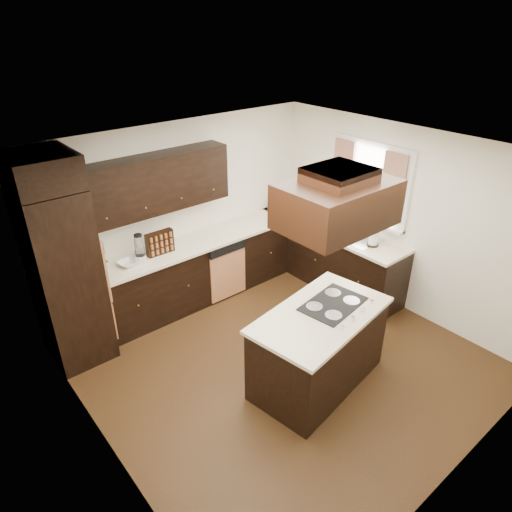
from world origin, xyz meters
name	(u,v)px	position (x,y,z in m)	size (l,w,h in m)	color
floor	(282,361)	(0.00, 0.00, -0.01)	(4.20, 4.20, 0.02)	#523418
ceiling	(289,155)	(0.00, 0.00, 2.51)	(4.20, 4.20, 0.02)	white
wall_back	(181,212)	(0.00, 2.11, 1.25)	(4.20, 0.02, 2.50)	white
wall_front	(474,378)	(0.00, -2.11, 1.25)	(4.20, 0.02, 2.50)	white
wall_left	(95,354)	(-2.11, 0.00, 1.25)	(0.02, 4.20, 2.50)	white
wall_right	(400,220)	(2.11, 0.00, 1.25)	(0.02, 4.20, 2.50)	white
oven_column	(66,278)	(-1.78, 1.71, 1.06)	(0.65, 0.75, 2.12)	black
wall_oven_face	(95,263)	(-1.43, 1.71, 1.12)	(0.05, 0.62, 0.78)	tan
base_cabinets_back	(199,271)	(0.03, 1.80, 0.44)	(2.93, 0.60, 0.88)	black
base_cabinets_right	(329,256)	(1.80, 0.90, 0.44)	(0.60, 2.40, 0.88)	black
countertop_back	(197,242)	(0.03, 1.79, 0.90)	(2.93, 0.63, 0.04)	#F6E9C5
countertop_right	(331,229)	(1.79, 0.90, 0.90)	(0.63, 2.40, 0.04)	#F6E9C5
upper_cabinets	(155,184)	(-0.43, 1.93, 1.81)	(2.00, 0.34, 0.72)	black
dishwasher_front	(228,275)	(0.33, 1.50, 0.40)	(0.60, 0.05, 0.72)	tan
window_frame	(369,182)	(2.07, 0.55, 1.65)	(0.06, 1.32, 1.12)	white
window_pane	(370,181)	(2.10, 0.55, 1.65)	(0.00, 1.20, 1.00)	white
curtain_left	(392,187)	(2.01, 0.13, 1.70)	(0.02, 0.34, 0.90)	beige
curtain_right	(342,172)	(2.01, 0.97, 1.70)	(0.02, 0.34, 0.90)	beige
sink_rim	(351,235)	(1.80, 0.55, 0.92)	(0.52, 0.84, 0.01)	silver
island	(318,349)	(0.08, -0.49, 0.44)	(1.50, 0.82, 0.88)	black
island_top	(321,315)	(0.08, -0.49, 0.90)	(1.56, 0.87, 0.04)	#F6E9C5
cooktop	(333,304)	(0.31, -0.45, 0.93)	(0.71, 0.47, 0.01)	black
range_hood	(337,204)	(0.10, -0.55, 2.16)	(1.05, 0.72, 0.42)	black
hood_duct	(339,175)	(0.10, -0.55, 2.44)	(0.55, 0.50, 0.13)	black
blender_base	(141,258)	(-0.84, 1.74, 0.97)	(0.15, 0.15, 0.10)	silver
blender_pitcher	(139,246)	(-0.84, 1.74, 1.15)	(0.13, 0.13, 0.26)	silver
spice_rack	(160,243)	(-0.53, 1.78, 1.07)	(0.37, 0.09, 0.31)	black
mixing_bowl	(128,263)	(-1.00, 1.75, 0.95)	(0.24, 0.24, 0.06)	white
soap_bottle	(315,217)	(1.75, 1.19, 1.00)	(0.08, 0.08, 0.17)	white
paper_towel	(374,237)	(1.77, 0.15, 1.06)	(0.12, 0.12, 0.27)	white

